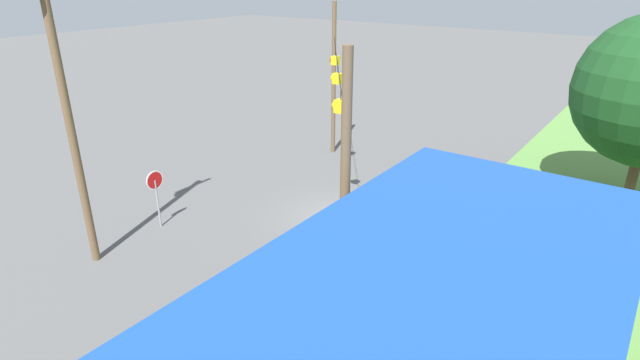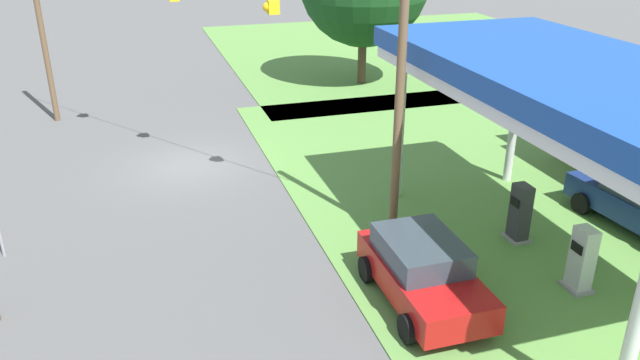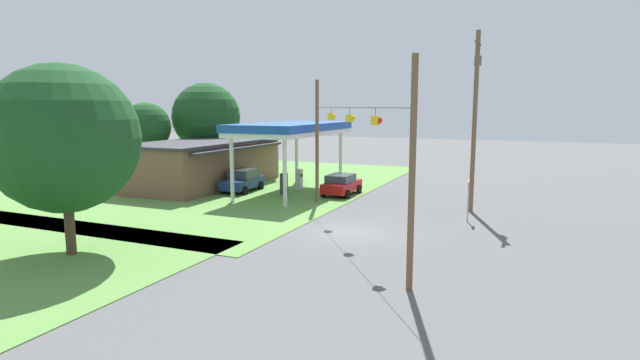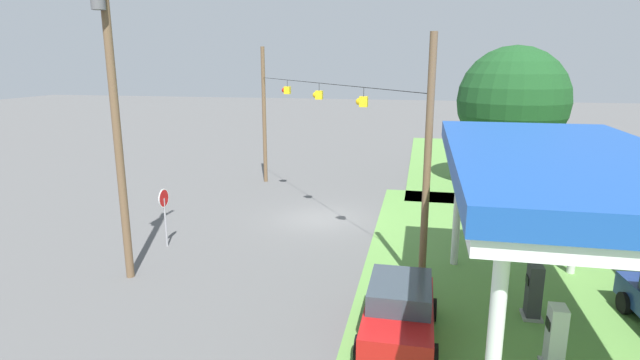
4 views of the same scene
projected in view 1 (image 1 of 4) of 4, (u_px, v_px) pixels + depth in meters
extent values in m
plane|color=#565656|center=(336.00, 218.00, 21.71)|extent=(160.00, 160.00, 0.00)
cube|color=silver|center=(427.00, 312.00, 8.23)|extent=(11.32, 5.35, 0.35)
cube|color=#19479E|center=(429.00, 289.00, 8.06)|extent=(11.52, 5.55, 0.55)
cylinder|color=silver|center=(428.00, 264.00, 14.08)|extent=(0.28, 0.28, 4.52)
cylinder|color=silver|center=(590.00, 320.00, 11.83)|extent=(0.28, 0.28, 4.52)
cylinder|color=#99999E|center=(158.00, 204.00, 20.58)|extent=(0.08, 0.08, 2.10)
cylinder|color=white|center=(155.00, 180.00, 20.18)|extent=(0.80, 0.03, 0.80)
cylinder|color=red|center=(155.00, 180.00, 20.18)|extent=(0.70, 0.03, 0.70)
cylinder|color=brown|center=(67.00, 112.00, 16.42)|extent=(0.28, 0.28, 11.26)
cylinder|color=brown|center=(334.00, 81.00, 28.06)|extent=(0.24, 0.24, 8.48)
cylinder|color=brown|center=(344.00, 224.00, 12.10)|extent=(0.24, 0.24, 8.48)
cylinder|color=black|center=(338.00, 64.00, 19.16)|extent=(14.13, 10.02, 0.02)
cylinder|color=black|center=(336.00, 52.00, 23.22)|extent=(0.02, 0.02, 0.35)
cube|color=yellow|center=(335.00, 60.00, 23.37)|extent=(0.32, 0.32, 0.40)
sphere|color=red|center=(332.00, 60.00, 23.46)|extent=(0.28, 0.28, 0.28)
cylinder|color=black|center=(338.00, 69.00, 19.23)|extent=(0.02, 0.02, 0.35)
cube|color=yellow|center=(337.00, 79.00, 19.38)|extent=(0.32, 0.32, 0.40)
sphere|color=yellow|center=(334.00, 78.00, 19.47)|extent=(0.28, 0.28, 0.28)
cylinder|color=black|center=(341.00, 94.00, 15.24)|extent=(0.02, 0.02, 0.35)
cube|color=yellow|center=(341.00, 106.00, 15.38)|extent=(0.32, 0.32, 0.40)
sphere|color=yellow|center=(336.00, 105.00, 15.48)|extent=(0.28, 0.28, 0.28)
cylinder|color=#4C3828|center=(632.00, 178.00, 22.45)|extent=(0.44, 0.44, 2.65)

